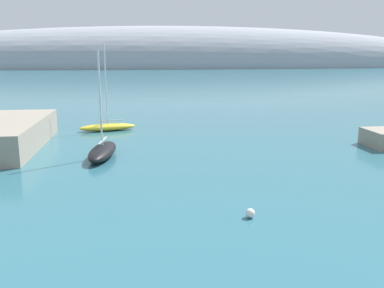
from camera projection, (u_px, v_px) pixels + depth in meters
The scene contains 4 objects.
distant_ridge at pixel (174, 67), 228.30m from camera, with size 355.12×51.16×42.89m, color #999EA8.
sailboat_black_near_shore at pixel (102, 151), 36.50m from camera, with size 2.78×6.92×9.03m.
sailboat_yellow_outer_mooring at pixel (108, 126), 48.83m from camera, with size 6.55×3.04×9.72m.
mooring_buoy_white at pixel (250, 213), 23.43m from camera, with size 0.53×0.53×0.53m, color silver.
Camera 1 is at (-7.08, -5.49, 8.99)m, focal length 40.06 mm.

